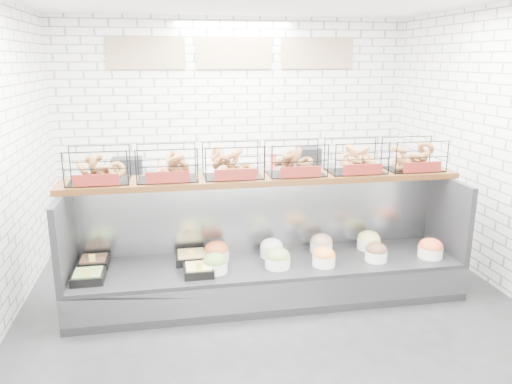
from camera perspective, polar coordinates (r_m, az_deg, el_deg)
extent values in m
plane|color=black|center=(5.11, 2.09, -13.36)|extent=(5.50, 5.50, 0.00)
cube|color=white|center=(7.27, -2.45, 7.63)|extent=(5.00, 0.02, 3.00)
cube|color=tan|center=(7.12, -12.48, 15.22)|extent=(1.05, 0.03, 0.42)
cube|color=tan|center=(7.18, -2.51, 15.54)|extent=(1.05, 0.03, 0.42)
cube|color=tan|center=(7.44, 7.03, 15.42)|extent=(1.05, 0.03, 0.42)
cube|color=black|center=(5.28, 1.40, -9.93)|extent=(4.00, 0.90, 0.40)
cube|color=#93969B|center=(4.89, 2.45, -11.82)|extent=(4.00, 0.03, 0.28)
cube|color=#93969B|center=(5.44, 0.57, -2.40)|extent=(4.00, 0.08, 0.80)
cube|color=black|center=(5.06, -21.04, -4.78)|extent=(0.06, 0.90, 0.80)
cube|color=black|center=(5.77, 20.98, -2.39)|extent=(0.06, 0.90, 0.80)
cube|color=black|center=(5.01, -18.62, -9.20)|extent=(0.29, 0.29, 0.08)
cube|color=#678C47|center=(4.99, -18.65, -8.83)|extent=(0.25, 0.25, 0.04)
cube|color=#FFD258|center=(4.88, -18.87, -8.72)|extent=(0.06, 0.01, 0.08)
cube|color=black|center=(5.32, -18.01, -7.69)|extent=(0.29, 0.29, 0.08)
cube|color=brown|center=(5.31, -18.04, -7.34)|extent=(0.24, 0.24, 0.04)
cube|color=#FFD258|center=(5.20, -18.23, -7.19)|extent=(0.06, 0.01, 0.08)
cube|color=black|center=(4.92, -6.58, -8.93)|extent=(0.28, 0.28, 0.08)
cube|color=#D6C96D|center=(4.90, -6.59, -8.55)|extent=(0.24, 0.24, 0.04)
cube|color=#FFD258|center=(4.79, -6.53, -8.41)|extent=(0.06, 0.01, 0.08)
cube|color=black|center=(5.23, -7.41, -7.47)|extent=(0.32, 0.32, 0.08)
cube|color=tan|center=(5.21, -7.43, -7.11)|extent=(0.27, 0.27, 0.04)
cube|color=#FFD258|center=(5.09, -7.38, -7.00)|extent=(0.06, 0.01, 0.08)
cylinder|color=white|center=(4.95, -4.70, -8.51)|extent=(0.24, 0.24, 0.11)
ellipsoid|color=#5E7E40|center=(4.93, -4.71, -7.87)|extent=(0.24, 0.24, 0.17)
cylinder|color=white|center=(5.23, -4.53, -7.20)|extent=(0.26, 0.26, 0.11)
ellipsoid|color=#C15728|center=(5.21, -4.54, -6.59)|extent=(0.26, 0.26, 0.18)
cylinder|color=white|center=(5.05, 2.48, -7.98)|extent=(0.26, 0.26, 0.11)
ellipsoid|color=olive|center=(5.03, 2.49, -7.35)|extent=(0.25, 0.25, 0.18)
cylinder|color=white|center=(5.31, 1.78, -6.79)|extent=(0.24, 0.24, 0.11)
ellipsoid|color=silver|center=(5.29, 1.79, -6.18)|extent=(0.24, 0.24, 0.17)
cylinder|color=white|center=(5.13, 7.75, -7.73)|extent=(0.23, 0.23, 0.11)
ellipsoid|color=orange|center=(5.11, 7.77, -7.11)|extent=(0.23, 0.23, 0.16)
cylinder|color=white|center=(5.48, 7.46, -6.21)|extent=(0.24, 0.24, 0.11)
ellipsoid|color=tan|center=(5.46, 7.49, -5.62)|extent=(0.24, 0.24, 0.17)
cylinder|color=white|center=(5.35, 13.55, -7.08)|extent=(0.23, 0.23, 0.11)
ellipsoid|color=brown|center=(5.33, 13.59, -6.48)|extent=(0.22, 0.22, 0.16)
cylinder|color=white|center=(5.66, 12.73, -5.78)|extent=(0.25, 0.25, 0.11)
ellipsoid|color=#DBCA70|center=(5.64, 12.77, -5.21)|extent=(0.25, 0.25, 0.17)
cylinder|color=white|center=(5.61, 19.29, -6.48)|extent=(0.26, 0.26, 0.11)
ellipsoid|color=#E65B30|center=(5.59, 19.35, -5.91)|extent=(0.25, 0.25, 0.18)
cube|color=#3C200D|center=(5.15, 0.98, 1.56)|extent=(4.10, 0.50, 0.06)
cube|color=black|center=(5.06, -17.62, 2.92)|extent=(0.60, 0.38, 0.34)
cube|color=maroon|center=(4.88, -17.81, 1.29)|extent=(0.42, 0.02, 0.11)
cube|color=black|center=(5.01, -10.15, 3.29)|extent=(0.60, 0.38, 0.34)
cube|color=maroon|center=(4.84, -10.08, 1.66)|extent=(0.42, 0.02, 0.11)
cube|color=black|center=(5.05, -2.67, 3.61)|extent=(0.60, 0.38, 0.34)
cube|color=maroon|center=(4.88, -2.34, 2.00)|extent=(0.42, 0.02, 0.11)
cube|color=black|center=(5.18, 4.57, 3.85)|extent=(0.60, 0.38, 0.34)
cube|color=maroon|center=(5.01, 5.13, 2.29)|extent=(0.42, 0.02, 0.11)
cube|color=black|center=(5.38, 11.37, 4.03)|extent=(0.60, 0.38, 0.34)
cube|color=maroon|center=(5.22, 12.11, 2.53)|extent=(0.42, 0.02, 0.11)
cube|color=black|center=(5.66, 17.59, 4.14)|extent=(0.60, 0.38, 0.34)
cube|color=maroon|center=(5.50, 18.47, 2.71)|extent=(0.42, 0.02, 0.11)
cube|color=#93969B|center=(7.17, -2.01, -1.05)|extent=(4.00, 0.60, 0.90)
cube|color=black|center=(6.94, -14.52, 2.80)|extent=(0.40, 0.30, 0.24)
cube|color=silver|center=(7.06, -4.67, 3.17)|extent=(0.35, 0.28, 0.18)
cylinder|color=#D63C35|center=(7.15, 1.99, 3.53)|extent=(0.09, 0.09, 0.22)
cube|color=black|center=(7.22, 6.03, 3.89)|extent=(0.30, 0.30, 0.30)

